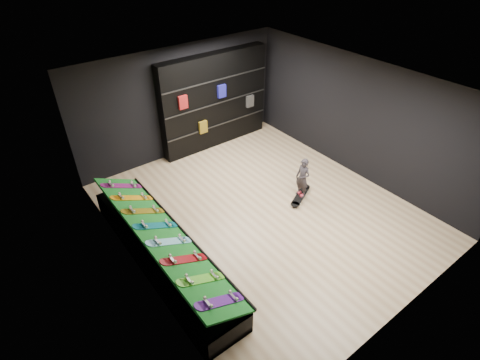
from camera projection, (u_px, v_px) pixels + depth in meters
floor at (262, 211)px, 8.68m from camera, size 6.00×7.00×0.01m
ceiling at (268, 88)px, 6.94m from camera, size 6.00×7.00×0.01m
wall_back at (181, 102)px, 10.08m from camera, size 6.00×0.02×3.00m
wall_front at (418, 256)px, 5.54m from camera, size 6.00×0.02×3.00m
wall_left at (130, 213)px, 6.33m from camera, size 0.02×7.00×3.00m
wall_right at (357, 118)px, 9.29m from camera, size 0.02×7.00×3.00m
display_rack at (163, 253)px, 7.27m from camera, size 0.90×4.50×0.50m
turf_ramp at (162, 235)px, 7.03m from camera, size 0.92×4.50×0.46m
back_shelving at (214, 101)px, 10.53m from camera, size 3.34×0.39×2.67m
floor_skateboard at (300, 196)px, 9.07m from camera, size 0.98×0.62×0.09m
child at (302, 185)px, 8.87m from camera, size 0.18×0.24×0.60m
display_board_0 at (220, 301)px, 5.79m from camera, size 0.93×0.22×0.50m
display_board_1 at (201, 279)px, 6.14m from camera, size 0.93×0.22×0.50m
display_board_2 at (184, 259)px, 6.49m from camera, size 0.93×0.22×0.50m
display_board_3 at (169, 242)px, 6.85m from camera, size 0.93×0.22×0.50m
display_board_4 at (156, 226)px, 7.20m from camera, size 0.93×0.22×0.50m
display_board_5 at (143, 211)px, 7.55m from camera, size 0.93×0.22×0.50m
display_board_6 at (132, 198)px, 7.90m from camera, size 0.93×0.22×0.50m
display_board_7 at (122, 186)px, 8.25m from camera, size 0.93×0.22×0.50m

